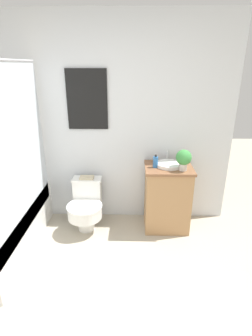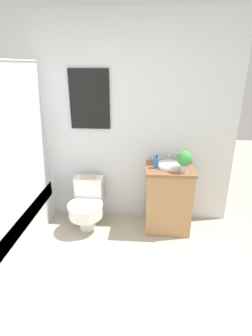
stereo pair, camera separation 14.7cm
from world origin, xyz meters
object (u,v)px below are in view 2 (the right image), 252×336
(book_on_tank, at_px, (88,177))
(potted_plant, at_px, (185,160))
(sink, at_px, (170,165))
(soap_bottle, at_px, (156,162))
(toilet, at_px, (87,204))

(book_on_tank, bearing_deg, potted_plant, -10.49)
(sink, distance_m, book_on_tank, 1.03)
(soap_bottle, distance_m, potted_plant, 0.32)
(book_on_tank, bearing_deg, toilet, -90.00)
(toilet, distance_m, sink, 1.13)
(sink, xyz_separation_m, potted_plant, (0.14, -0.13, 0.12))
(toilet, xyz_separation_m, soap_bottle, (0.84, 0.02, 0.57))
(toilet, distance_m, potted_plant, 1.31)
(sink, bearing_deg, toilet, -176.34)
(soap_bottle, bearing_deg, sink, 14.53)
(sink, bearing_deg, potted_plant, -41.54)
(toilet, relative_size, book_on_tank, 3.48)
(toilet, bearing_deg, sink, 3.66)
(toilet, relative_size, potted_plant, 2.50)
(soap_bottle, xyz_separation_m, book_on_tank, (-0.84, 0.13, -0.26))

